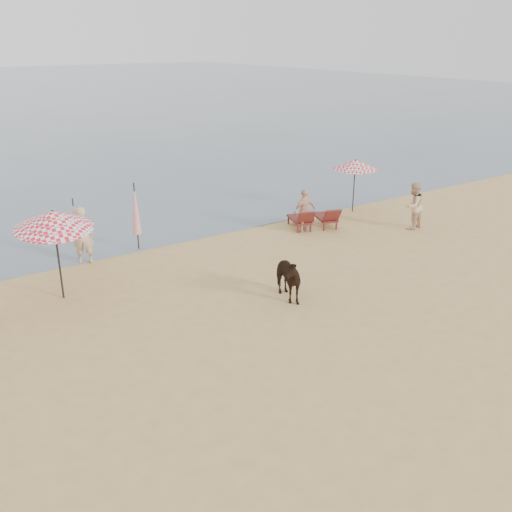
{
  "coord_description": "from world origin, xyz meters",
  "views": [
    {
      "loc": [
        -8.6,
        -7.79,
        7.05
      ],
      "look_at": [
        0.0,
        5.0,
        1.1
      ],
      "focal_mm": 40.0,
      "sensor_mm": 36.0,
      "label": 1
    }
  ],
  "objects_px": {
    "beachgoer_left": "(83,235)",
    "cow": "(285,277)",
    "lounger_cluster_right": "(314,218)",
    "umbrella_open_left_b": "(53,220)",
    "umbrella_closed_left": "(75,222)",
    "beachgoer_right_b": "(304,211)",
    "beachgoer_right_a": "(413,206)",
    "umbrella_open_right": "(355,164)",
    "umbrella_closed_right": "(136,209)"
  },
  "relations": [
    {
      "from": "lounger_cluster_right",
      "to": "umbrella_closed_right",
      "type": "relative_size",
      "value": 0.89
    },
    {
      "from": "umbrella_open_left_b",
      "to": "cow",
      "type": "bearing_deg",
      "value": -40.59
    },
    {
      "from": "beachgoer_left",
      "to": "cow",
      "type": "bearing_deg",
      "value": 148.02
    },
    {
      "from": "umbrella_open_left_b",
      "to": "beachgoer_right_b",
      "type": "relative_size",
      "value": 1.62
    },
    {
      "from": "umbrella_closed_left",
      "to": "beachgoer_left",
      "type": "height_order",
      "value": "umbrella_closed_left"
    },
    {
      "from": "cow",
      "to": "umbrella_closed_right",
      "type": "bearing_deg",
      "value": 117.32
    },
    {
      "from": "umbrella_closed_left",
      "to": "beachgoer_right_b",
      "type": "xyz_separation_m",
      "value": [
        8.13,
        -1.95,
        -0.47
      ]
    },
    {
      "from": "umbrella_closed_right",
      "to": "beachgoer_right_b",
      "type": "xyz_separation_m",
      "value": [
        6.07,
        -1.74,
        -0.64
      ]
    },
    {
      "from": "beachgoer_right_a",
      "to": "beachgoer_left",
      "type": "bearing_deg",
      "value": -27.06
    },
    {
      "from": "lounger_cluster_right",
      "to": "umbrella_closed_left",
      "type": "xyz_separation_m",
      "value": [
        -8.72,
        1.84,
        0.89
      ]
    },
    {
      "from": "umbrella_open_right",
      "to": "lounger_cluster_right",
      "type": "bearing_deg",
      "value": 175.88
    },
    {
      "from": "umbrella_open_left_b",
      "to": "lounger_cluster_right",
      "type": "bearing_deg",
      "value": -0.9
    },
    {
      "from": "umbrella_closed_left",
      "to": "beachgoer_left",
      "type": "xyz_separation_m",
      "value": [
        0.07,
        -0.43,
        -0.33
      ]
    },
    {
      "from": "lounger_cluster_right",
      "to": "umbrella_open_left_b",
      "type": "distance_m",
      "value": 10.29
    },
    {
      "from": "beachgoer_right_a",
      "to": "beachgoer_right_b",
      "type": "height_order",
      "value": "beachgoer_right_a"
    },
    {
      "from": "umbrella_open_right",
      "to": "cow",
      "type": "bearing_deg",
      "value": -166.0
    },
    {
      "from": "umbrella_open_left_b",
      "to": "umbrella_open_right",
      "type": "height_order",
      "value": "umbrella_open_left_b"
    },
    {
      "from": "umbrella_open_left_b",
      "to": "beachgoer_right_b",
      "type": "bearing_deg",
      "value": -1.24
    },
    {
      "from": "cow",
      "to": "beachgoer_left",
      "type": "xyz_separation_m",
      "value": [
        -3.84,
        5.94,
        0.3
      ]
    },
    {
      "from": "lounger_cluster_right",
      "to": "umbrella_closed_right",
      "type": "xyz_separation_m",
      "value": [
        -6.66,
        1.62,
        1.06
      ]
    },
    {
      "from": "beachgoer_right_a",
      "to": "umbrella_closed_left",
      "type": "bearing_deg",
      "value": -28.85
    },
    {
      "from": "umbrella_closed_left",
      "to": "cow",
      "type": "bearing_deg",
      "value": -58.44
    },
    {
      "from": "umbrella_closed_left",
      "to": "beachgoer_right_a",
      "type": "height_order",
      "value": "umbrella_closed_left"
    },
    {
      "from": "beachgoer_right_b",
      "to": "cow",
      "type": "bearing_deg",
      "value": 45.12
    },
    {
      "from": "umbrella_open_right",
      "to": "beachgoer_right_a",
      "type": "distance_m",
      "value": 3.24
    },
    {
      "from": "lounger_cluster_right",
      "to": "beachgoer_right_a",
      "type": "bearing_deg",
      "value": -14.99
    },
    {
      "from": "umbrella_open_right",
      "to": "beachgoer_left",
      "type": "bearing_deg",
      "value": 156.19
    },
    {
      "from": "umbrella_closed_left",
      "to": "cow",
      "type": "xyz_separation_m",
      "value": [
        3.91,
        -6.37,
        -0.64
      ]
    },
    {
      "from": "lounger_cluster_right",
      "to": "cow",
      "type": "xyz_separation_m",
      "value": [
        -4.81,
        -4.53,
        0.25
      ]
    },
    {
      "from": "umbrella_open_left_b",
      "to": "beachgoer_right_a",
      "type": "height_order",
      "value": "umbrella_open_left_b"
    },
    {
      "from": "umbrella_closed_right",
      "to": "beachgoer_left",
      "type": "height_order",
      "value": "umbrella_closed_right"
    },
    {
      "from": "umbrella_closed_right",
      "to": "beachgoer_left",
      "type": "xyz_separation_m",
      "value": [
        -1.98,
        -0.22,
        -0.51
      ]
    },
    {
      "from": "umbrella_open_right",
      "to": "umbrella_closed_left",
      "type": "xyz_separation_m",
      "value": [
        -11.58,
        0.96,
        -0.73
      ]
    },
    {
      "from": "umbrella_open_left_b",
      "to": "umbrella_closed_left",
      "type": "bearing_deg",
      "value": 57.87
    },
    {
      "from": "umbrella_open_left_b",
      "to": "cow",
      "type": "xyz_separation_m",
      "value": [
        5.26,
        -3.6,
        -1.69
      ]
    },
    {
      "from": "lounger_cluster_right",
      "to": "beachgoer_right_b",
      "type": "xyz_separation_m",
      "value": [
        -0.59,
        -0.11,
        0.42
      ]
    },
    {
      "from": "umbrella_open_left_b",
      "to": "umbrella_closed_left",
      "type": "relative_size",
      "value": 1.28
    },
    {
      "from": "umbrella_open_right",
      "to": "umbrella_open_left_b",
      "type": "bearing_deg",
      "value": 166.77
    },
    {
      "from": "cow",
      "to": "beachgoer_right_a",
      "type": "xyz_separation_m",
      "value": [
        7.95,
        2.38,
        0.25
      ]
    },
    {
      "from": "beachgoer_left",
      "to": "beachgoer_right_b",
      "type": "xyz_separation_m",
      "value": [
        8.06,
        -1.52,
        -0.13
      ]
    },
    {
      "from": "beachgoer_right_b",
      "to": "beachgoer_right_a",
      "type": "bearing_deg",
      "value": 150.16
    },
    {
      "from": "lounger_cluster_right",
      "to": "umbrella_closed_left",
      "type": "bearing_deg",
      "value": -172.53
    },
    {
      "from": "lounger_cluster_right",
      "to": "umbrella_open_right",
      "type": "bearing_deg",
      "value": 36.45
    },
    {
      "from": "umbrella_open_left_b",
      "to": "umbrella_closed_right",
      "type": "bearing_deg",
      "value": 30.71
    },
    {
      "from": "lounger_cluster_right",
      "to": "cow",
      "type": "distance_m",
      "value": 6.61
    },
    {
      "from": "umbrella_closed_left",
      "to": "umbrella_closed_right",
      "type": "xyz_separation_m",
      "value": [
        2.06,
        -0.21,
        0.17
      ]
    },
    {
      "from": "umbrella_closed_right",
      "to": "umbrella_open_right",
      "type": "bearing_deg",
      "value": -4.45
    },
    {
      "from": "lounger_cluster_right",
      "to": "umbrella_open_left_b",
      "type": "bearing_deg",
      "value": -155.35
    },
    {
      "from": "lounger_cluster_right",
      "to": "beachgoer_right_b",
      "type": "bearing_deg",
      "value": -149.87
    },
    {
      "from": "umbrella_open_left_b",
      "to": "umbrella_open_right",
      "type": "xyz_separation_m",
      "value": [
        12.93,
        1.81,
        -0.32
      ]
    }
  ]
}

